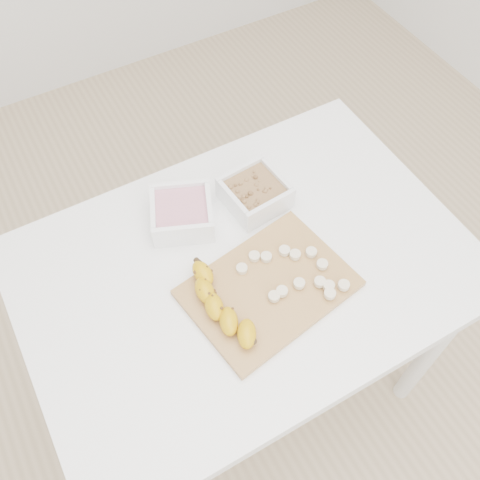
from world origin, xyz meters
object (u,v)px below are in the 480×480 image
table (246,286)px  cutting_board (269,288)px  bowl_granola (255,193)px  bowl_yogurt (182,213)px  banana (222,306)px

table → cutting_board: (0.01, -0.08, 0.10)m
bowl_granola → cutting_board: 0.25m
table → cutting_board: size_ratio=2.90×
bowl_yogurt → cutting_board: bowl_yogurt is taller
bowl_yogurt → banana: bearing=-97.2°
bowl_yogurt → banana: (-0.03, -0.26, 0.00)m
table → bowl_granola: bearing=54.1°
bowl_yogurt → banana: bowl_yogurt is taller
bowl_granola → banana: size_ratio=0.67×
cutting_board → table: bearing=97.4°
bowl_yogurt → table: bearing=-68.2°
bowl_yogurt → banana: size_ratio=0.82×
bowl_granola → table: bearing=-125.9°
bowl_yogurt → bowl_granola: bearing=-9.7°
table → banana: (-0.10, -0.08, 0.13)m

